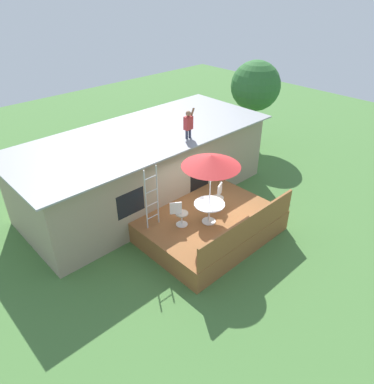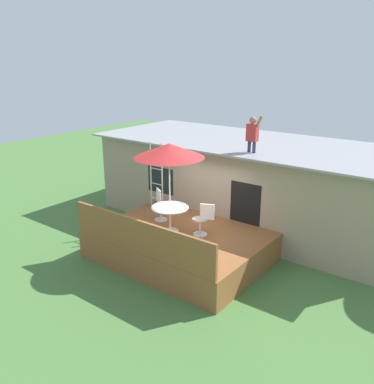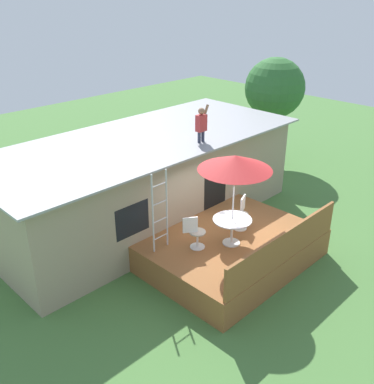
# 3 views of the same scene
# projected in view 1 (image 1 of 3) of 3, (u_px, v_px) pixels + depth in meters

# --- Properties ---
(ground_plane) EXTENTS (40.00, 40.00, 0.00)m
(ground_plane) POSITION_uv_depth(u_px,v_px,m) (208.00, 234.00, 13.19)
(ground_plane) COLOR #477538
(house) EXTENTS (10.50, 4.50, 2.84)m
(house) POSITION_uv_depth(u_px,v_px,m) (145.00, 166.00, 14.67)
(house) COLOR gray
(house) RESTS_ON ground
(deck) EXTENTS (4.70, 3.57, 0.80)m
(deck) POSITION_uv_depth(u_px,v_px,m) (209.00, 225.00, 12.98)
(deck) COLOR brown
(deck) RESTS_ON ground
(deck_railing) EXTENTS (4.60, 0.08, 0.90)m
(deck_railing) POSITION_uv_depth(u_px,v_px,m) (249.00, 227.00, 11.46)
(deck_railing) COLOR brown
(deck_railing) RESTS_ON deck
(patio_table) EXTENTS (1.04, 1.04, 0.74)m
(patio_table) POSITION_uv_depth(u_px,v_px,m) (209.00, 208.00, 12.18)
(patio_table) COLOR silver
(patio_table) RESTS_ON deck
(patio_umbrella) EXTENTS (1.90, 1.90, 2.54)m
(patio_umbrella) POSITION_uv_depth(u_px,v_px,m) (211.00, 161.00, 11.26)
(patio_umbrella) COLOR silver
(patio_umbrella) RESTS_ON deck
(step_ladder) EXTENTS (0.52, 0.04, 2.20)m
(step_ladder) POSITION_uv_depth(u_px,v_px,m) (152.00, 198.00, 11.75)
(step_ladder) COLOR silver
(step_ladder) RESTS_ON deck
(person_figure) EXTENTS (0.47, 0.20, 1.11)m
(person_figure) POSITION_uv_depth(u_px,v_px,m) (189.00, 122.00, 13.25)
(person_figure) COLOR #33384C
(person_figure) RESTS_ON house
(patio_chair_left) EXTENTS (0.57, 0.46, 0.92)m
(patio_chair_left) POSITION_uv_depth(u_px,v_px,m) (180.00, 214.00, 12.09)
(patio_chair_left) COLOR silver
(patio_chair_left) RESTS_ON deck
(patio_chair_right) EXTENTS (0.60, 0.44, 0.92)m
(patio_chair_right) POSITION_uv_depth(u_px,v_px,m) (218.00, 197.00, 12.98)
(patio_chair_right) COLOR silver
(patio_chair_right) RESTS_ON deck
(backyard_tree) EXTENTS (2.52, 2.52, 4.48)m
(backyard_tree) POSITION_uv_depth(u_px,v_px,m) (256.00, 86.00, 18.33)
(backyard_tree) COLOR brown
(backyard_tree) RESTS_ON ground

